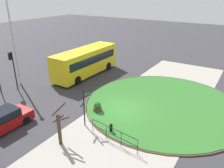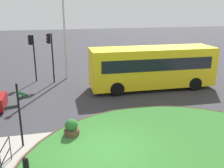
{
  "view_description": "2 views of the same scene",
  "coord_description": "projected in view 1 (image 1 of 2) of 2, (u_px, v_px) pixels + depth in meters",
  "views": [
    {
      "loc": [
        -14.9,
        -8.37,
        9.6
      ],
      "look_at": [
        0.4,
        1.25,
        2.01
      ],
      "focal_mm": 36.06,
      "sensor_mm": 36.0,
      "label": 1
    },
    {
      "loc": [
        -2.02,
        -10.09,
        6.23
      ],
      "look_at": [
        1.01,
        2.99,
        2.13
      ],
      "focal_mm": 41.97,
      "sensor_mm": 36.0,
      "label": 2
    }
  ],
  "objects": [
    {
      "name": "grass_island",
      "position": [
        163.0,
        104.0,
        20.41
      ],
      "size": [
        13.78,
        13.78,
        0.1
      ],
      "primitive_type": "cylinder",
      "color": "#2D6B28",
      "rests_on": "ground"
    },
    {
      "name": "sidewalk_paving",
      "position": [
        141.0,
        116.0,
        18.54
      ],
      "size": [
        32.0,
        8.28,
        0.02
      ],
      "primitive_type": "cube",
      "color": "#9E998E",
      "rests_on": "ground"
    },
    {
      "name": "ground",
      "position": [
        122.0,
        110.0,
        19.46
      ],
      "size": [
        120.0,
        120.0,
        0.0
      ],
      "primitive_type": "plane",
      "color": "#333338"
    },
    {
      "name": "signpost_directional",
      "position": [
        84.0,
        106.0,
        16.57
      ],
      "size": [
        0.98,
        0.86,
        3.01
      ],
      "color": "black",
      "rests_on": "ground"
    },
    {
      "name": "bus_yellow",
      "position": [
        86.0,
        61.0,
        26.91
      ],
      "size": [
        9.45,
        2.76,
        3.15
      ],
      "rotation": [
        0.0,
        0.0,
        -0.01
      ],
      "color": "yellow",
      "rests_on": "ground"
    },
    {
      "name": "traffic_light_near",
      "position": [
        12.0,
        63.0,
        22.24
      ],
      "size": [
        0.49,
        0.26,
        4.02
      ],
      "rotation": [
        0.0,
        0.0,
        3.16
      ],
      "color": "black",
      "rests_on": "ground"
    },
    {
      "name": "railing_grass_edge",
      "position": [
        114.0,
        134.0,
        15.04
      ],
      "size": [
        0.5,
        3.86,
        1.1
      ],
      "rotation": [
        0.0,
        0.0,
        4.59
      ],
      "color": "black",
      "rests_on": "ground"
    },
    {
      "name": "lamppost_tall",
      "position": [
        13.0,
        40.0,
        22.97
      ],
      "size": [
        0.32,
        0.32,
        9.07
      ],
      "color": "#B7B7BC",
      "rests_on": "ground"
    },
    {
      "name": "street_tree_bare",
      "position": [
        60.0,
        126.0,
        14.75
      ],
      "size": [
        0.84,
        1.25,
        2.89
      ],
      "color": "#423323",
      "rests_on": "ground"
    },
    {
      "name": "bollard_foreground",
      "position": [
        111.0,
        128.0,
        16.28
      ],
      "size": [
        0.23,
        0.23,
        0.71
      ],
      "color": "black",
      "rests_on": "ground"
    },
    {
      "name": "planter_near_signpost",
      "position": [
        97.0,
        107.0,
        19.03
      ],
      "size": [
        0.75,
        0.75,
        0.93
      ],
      "color": "brown",
      "rests_on": "ground"
    },
    {
      "name": "car_far_lane",
      "position": [
        3.0,
        121.0,
        16.59
      ],
      "size": [
        4.32,
        1.89,
        1.49
      ],
      "rotation": [
        0.0,
        0.0,
        3.13
      ],
      "color": "maroon",
      "rests_on": "ground"
    },
    {
      "name": "grass_kerb_ring",
      "position": [
        163.0,
        104.0,
        20.41
      ],
      "size": [
        14.09,
        14.09,
        0.11
      ],
      "primitive_type": "torus",
      "color": "brown",
      "rests_on": "ground"
    }
  ]
}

